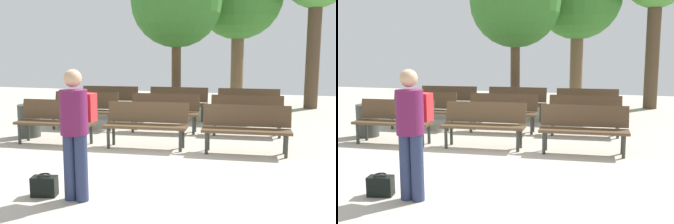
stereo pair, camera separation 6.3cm
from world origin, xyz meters
The scene contains 14 objects.
ground_plane centered at (0.00, 0.00, 0.00)m, with size 24.00×24.00×0.00m, color #B2A899.
bench_r0_c0 centered at (-2.01, 1.47, 0.50)m, with size 1.63×0.58×0.87m.
bench_r0_c1 centered at (-0.14, 1.61, 0.50)m, with size 1.63×0.61×0.87m.
bench_r0_c2 centered at (1.75, 1.68, 0.50)m, with size 1.63×0.60×0.87m.
bench_r1_c0 centered at (-2.19, 3.03, 0.50)m, with size 1.63×0.59×0.87m.
bench_r1_c1 centered at (-0.24, 3.19, 0.50)m, with size 1.64×0.64×0.87m.
bench_r1_c2 centered at (1.63, 3.33, 0.50)m, with size 1.64×0.62×0.87m.
bench_r2_c0 centered at (-2.26, 4.65, 0.50)m, with size 1.64×0.62×0.87m.
bench_r2_c1 centered at (-0.34, 4.86, 0.50)m, with size 1.62×0.55×0.87m.
bench_r2_c2 centered at (1.53, 4.94, 0.50)m, with size 1.63×0.60×0.87m.
tree_2 centered at (-0.78, 6.38, 3.29)m, with size 2.74×2.74×4.68m.
visitor_with_backpack centered at (-0.10, -1.27, 0.94)m, with size 0.35×0.53×1.65m.
handbag centered at (-0.58, -1.28, 0.13)m, with size 0.35×0.25×0.29m.
trash_bin centered at (-2.93, 1.87, 0.35)m, with size 0.47×0.47×0.71m, color #383D38.
Camera 2 is at (2.39, -5.72, 1.88)m, focal length 43.58 mm.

